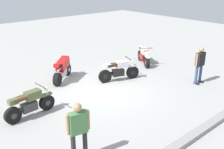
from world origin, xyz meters
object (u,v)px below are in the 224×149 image
Objects in this scene: motorcycle_olive_vintage at (30,104)px; motorcycle_silver_cruiser at (119,70)px; motorcycle_red_sportbike at (62,68)px; person_in_black_shirt at (200,63)px; motorcycle_cream_vintage at (144,56)px; person_in_green_shirt at (78,128)px.

motorcycle_silver_cruiser is (-4.70, -0.45, 0.03)m from motorcycle_olive_vintage.
person_in_black_shirt is (-4.64, 4.49, 0.42)m from motorcycle_red_sportbike.
motorcycle_olive_vintage and motorcycle_cream_vintage have the same top height.
motorcycle_red_sportbike is 4.87m from motorcycle_cream_vintage.
motorcycle_red_sportbike is 0.94× the size of motorcycle_cream_vintage.
motorcycle_olive_vintage is 0.97× the size of motorcycle_silver_cruiser.
motorcycle_silver_cruiser is at bearing -0.29° from motorcycle_olive_vintage.
motorcycle_silver_cruiser is 1.15× the size of person_in_black_shirt.
motorcycle_cream_vintage is at bearing 4.92° from motorcycle_olive_vintage.
motorcycle_olive_vintage is at bearing -48.51° from motorcycle_cream_vintage.
motorcycle_olive_vintage is 7.67m from person_in_black_shirt.
motorcycle_red_sportbike is 0.95× the size of person_in_green_shirt.
motorcycle_red_sportbike reaches higher than motorcycle_silver_cruiser.
motorcycle_cream_vintage is 1.00× the size of person_in_black_shirt.
person_in_black_shirt is (0.16, 3.63, 0.53)m from motorcycle_cream_vintage.
person_in_black_shirt is (-7.32, 2.22, 0.53)m from motorcycle_olive_vintage.
motorcycle_cream_vintage is 8.75m from person_in_green_shirt.
motorcycle_silver_cruiser is 2.72m from motorcycle_red_sportbike.
motorcycle_silver_cruiser is 1.23× the size of motorcycle_red_sportbike.
motorcycle_silver_cruiser reaches higher than motorcycle_olive_vintage.
motorcycle_silver_cruiser is at bearing -134.91° from person_in_black_shirt.
motorcycle_olive_vintage is at bearing -168.53° from person_in_green_shirt.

